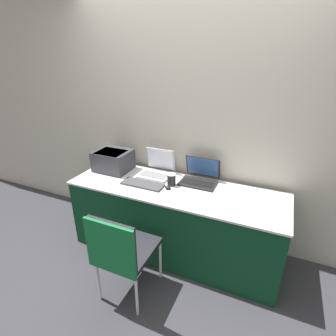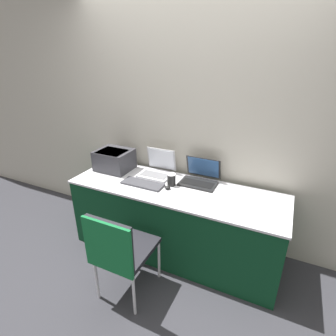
% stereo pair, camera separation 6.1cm
% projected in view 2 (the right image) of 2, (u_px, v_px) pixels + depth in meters
% --- Properties ---
extents(ground_plane, '(14.00, 14.00, 0.00)m').
position_uv_depth(ground_plane, '(161.00, 270.00, 2.56)').
color(ground_plane, '#333338').
extents(wall_back, '(8.00, 0.05, 2.60)m').
position_uv_depth(wall_back, '(192.00, 122.00, 2.66)').
color(wall_back, '#B7B2A3').
rests_on(wall_back, ground_plane).
extents(table, '(2.10, 0.68, 0.75)m').
position_uv_depth(table, '(175.00, 220.00, 2.68)').
color(table, '#0C381E').
rests_on(table, ground_plane).
extents(printer, '(0.37, 0.32, 0.22)m').
position_uv_depth(printer, '(114.00, 159.00, 2.90)').
color(printer, '#333338').
rests_on(printer, table).
extents(laptop_left, '(0.33, 0.31, 0.26)m').
position_uv_depth(laptop_left, '(157.00, 169.00, 2.81)').
color(laptop_left, '#B7B7BC').
rests_on(laptop_left, table).
extents(laptop_right, '(0.36, 0.30, 0.24)m').
position_uv_depth(laptop_right, '(200.00, 177.00, 2.62)').
color(laptop_right, black).
rests_on(laptop_right, table).
extents(external_keyboard, '(0.43, 0.16, 0.02)m').
position_uv_depth(external_keyboard, '(143.00, 184.00, 2.59)').
color(external_keyboard, '#3D3D42').
rests_on(external_keyboard, table).
extents(coffee_cup, '(0.09, 0.09, 0.12)m').
position_uv_depth(coffee_cup, '(171.00, 179.00, 2.57)').
color(coffee_cup, black).
rests_on(coffee_cup, table).
extents(mouse, '(0.06, 0.05, 0.03)m').
position_uv_depth(mouse, '(168.00, 188.00, 2.50)').
color(mouse, black).
rests_on(mouse, table).
extents(chair, '(0.42, 0.49, 0.85)m').
position_uv_depth(chair, '(118.00, 248.00, 2.07)').
color(chair, black).
rests_on(chair, ground_plane).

